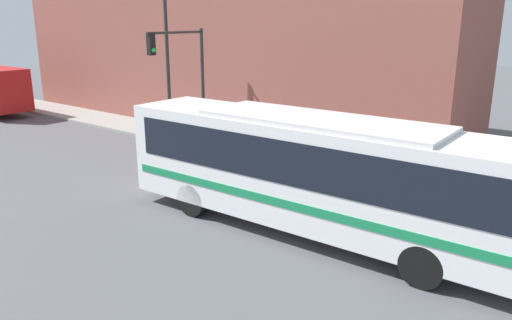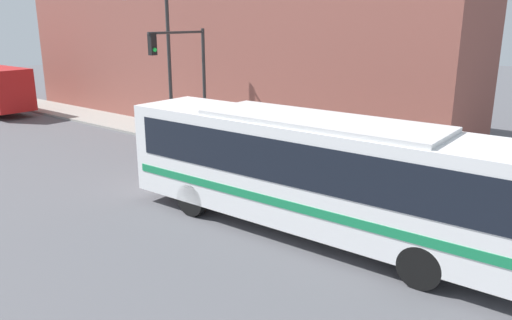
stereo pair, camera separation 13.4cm
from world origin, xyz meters
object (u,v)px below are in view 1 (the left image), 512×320
(fire_hydrant, at_px, (348,165))
(parking_meter, at_px, (242,132))
(traffic_light_pole, at_px, (185,68))
(city_bus, at_px, (318,169))
(street_lamp, at_px, (161,54))

(fire_hydrant, height_order, parking_meter, parking_meter)
(fire_hydrant, xyz_separation_m, traffic_light_pole, (-0.95, 7.92, 3.33))
(fire_hydrant, height_order, traffic_light_pole, traffic_light_pole)
(city_bus, bearing_deg, fire_hydrant, 17.67)
(traffic_light_pole, bearing_deg, parking_meter, -69.15)
(traffic_light_pole, xyz_separation_m, parking_meter, (0.95, -2.51, -2.80))
(street_lamp, bearing_deg, fire_hydrant, -89.18)
(city_bus, height_order, street_lamp, street_lamp)
(city_bus, height_order, traffic_light_pole, traffic_light_pole)
(city_bus, xyz_separation_m, traffic_light_pole, (4.42, 9.78, 1.87))
(fire_hydrant, xyz_separation_m, street_lamp, (-0.15, 10.43, 3.78))
(traffic_light_pole, relative_size, street_lamp, 0.78)
(fire_hydrant, distance_m, traffic_light_pole, 8.65)
(street_lamp, bearing_deg, traffic_light_pole, -107.85)
(fire_hydrant, bearing_deg, parking_meter, 90.00)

